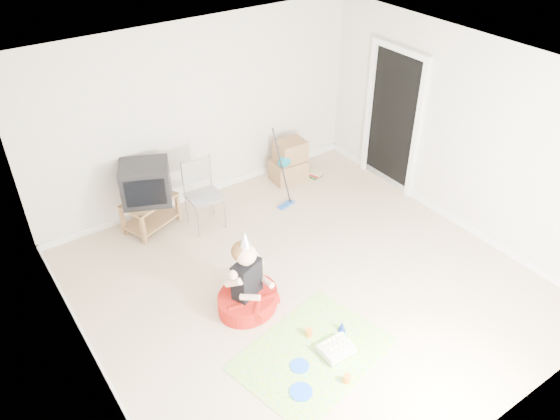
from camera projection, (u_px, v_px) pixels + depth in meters
ground at (306, 284)px, 6.60m from camera, size 5.00×5.00×0.00m
doorway_recess at (393, 121)px, 8.00m from camera, size 0.02×0.90×2.05m
tv_stand at (150, 211)px, 7.41m from camera, size 0.83×0.68×0.45m
crt_tv at (146, 183)px, 7.16m from camera, size 0.79×0.73×0.54m
folding_chair at (204, 196)px, 7.33m from camera, size 0.46×0.44×0.98m
cardboard_boxes at (289, 162)px, 8.44m from camera, size 0.55×0.43×0.65m
floor_mop at (286, 190)px, 7.85m from camera, size 0.29×0.37×1.12m
book_pile at (314, 174)px, 8.68m from camera, size 0.23×0.27×0.08m
seated_woman at (247, 292)px, 6.15m from camera, size 0.96×0.96×1.08m
party_mat at (313, 353)px, 5.71m from camera, size 1.76×1.43×0.01m
birthday_cake at (336, 350)px, 5.70m from camera, size 0.34×0.27×0.15m
blue_plate_near at (300, 366)px, 5.57m from camera, size 0.26×0.26×0.01m
blue_plate_far at (301, 392)px, 5.31m from camera, size 0.26×0.26×0.01m
orange_cup_near at (309, 332)px, 5.89m from camera, size 0.10×0.10×0.09m
orange_cup_far at (346, 378)px, 5.39m from camera, size 0.08×0.08×0.09m
blue_party_hat at (342, 326)px, 5.93m from camera, size 0.10×0.10×0.14m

